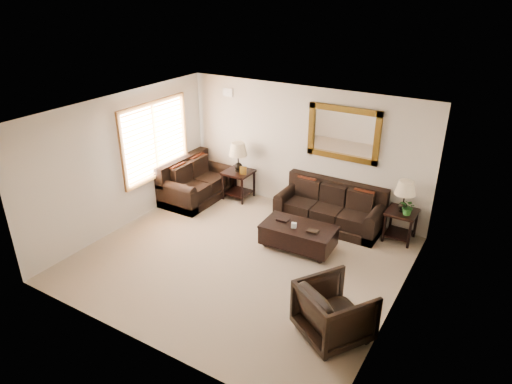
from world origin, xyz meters
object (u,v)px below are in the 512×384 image
Objects in this scene: armchair at (335,309)px; coffee_table at (298,234)px; end_table_right at (404,202)px; end_table_left at (238,163)px; loveseat at (195,184)px; sofa at (330,210)px.

coffee_table is at bearing -18.67° from armchair.
end_table_right is 2.09m from coffee_table.
loveseat is at bearing -147.48° from end_table_left.
end_table_left is at bearing -57.48° from loveseat.
end_table_left is at bearing -179.64° from end_table_right.
end_table_right is at bearing 0.36° from end_table_left.
loveseat reaches higher than sofa.
armchair is at bearing -66.54° from sofa.
loveseat is 4.63m from end_table_right.
sofa is 1.60× the size of end_table_left.
sofa is 2.38m from end_table_left.
armchair is (3.64, -3.14, -0.42)m from end_table_left.
end_table_left reaches higher than loveseat.
coffee_table is (-0.15, -1.20, -0.03)m from sofa.
sofa is 1.20m from coffee_table.
coffee_table is 1.52× the size of armchair.
end_table_left reaches higher than end_table_right.
end_table_right reaches higher than coffee_table.
sofa is at bearing -81.61° from loveseat.
end_table_right reaches higher than sofa.
end_table_right is at bearing 4.13° from sofa.
sofa is 1.49m from end_table_right.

